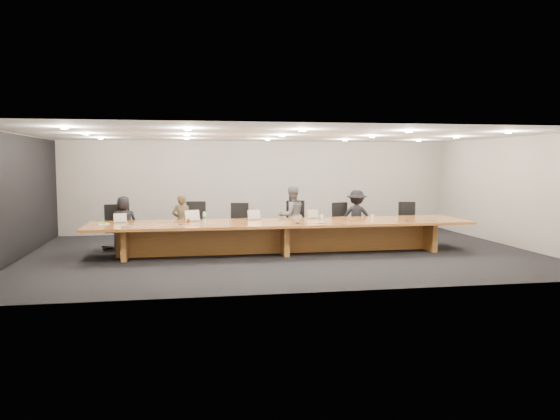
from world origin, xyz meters
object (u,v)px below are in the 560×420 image
object	(u,v)px
chair_right	(344,223)
person_a	(124,223)
chair_far_left	(115,226)
chair_left	(196,224)
laptop_c	(256,215)
person_d	(357,217)
mic_left	(181,225)
conference_table	(282,231)
laptop_d	(315,214)
laptop_b	(195,216)
paper_cup_far	(373,216)
water_bottle	(204,218)
amber_mug	(189,221)
av_box	(126,227)
mic_right	(407,220)
person_c	(292,216)
paper_cup_near	(322,217)
chair_far_right	(408,221)
chair_mid_right	(297,222)
laptop_a	(121,218)
chair_mid_left	(239,224)
person_b	(182,221)
mic_center	(297,223)

from	to	relation	value
chair_right	person_a	bearing A→B (deg)	163.35
chair_far_left	person_a	bearing A→B (deg)	-32.85
chair_left	chair_right	distance (m)	3.90
laptop_c	person_a	bearing A→B (deg)	149.67
person_d	mic_left	bearing A→B (deg)	39.15
chair_left	person_d	xyz separation A→B (m)	(4.24, -0.05, 0.12)
conference_table	chair_right	distance (m)	2.26
laptop_d	mic_left	xyz separation A→B (m)	(-3.28, -0.77, -0.11)
laptop_b	laptop_c	distance (m)	1.48
paper_cup_far	chair_far_left	bearing A→B (deg)	171.14
water_bottle	conference_table	bearing A→B (deg)	-2.01
amber_mug	laptop_c	bearing A→B (deg)	10.20
av_box	mic_right	bearing A→B (deg)	10.28
conference_table	laptop_c	bearing A→B (deg)	144.08
person_c	paper_cup_far	bearing A→B (deg)	141.79
conference_table	laptop_d	world-z (taller)	laptop_d
paper_cup_near	chair_far_right	bearing A→B (deg)	18.08
chair_mid_right	paper_cup_near	size ratio (longest dim) A/B	11.58
chair_far_left	laptop_a	size ratio (longest dim) A/B	3.83
chair_right	laptop_b	xyz separation A→B (m)	(-3.95, -0.94, 0.34)
chair_mid_left	person_d	xyz separation A→B (m)	(3.14, -0.11, 0.15)
chair_mid_left	chair_mid_right	distance (m)	1.52
conference_table	laptop_d	size ratio (longest dim) A/B	29.07
laptop_d	water_bottle	bearing A→B (deg)	170.03
laptop_d	chair_left	bearing A→B (deg)	146.42
chair_mid_right	person_c	size ratio (longest dim) A/B	0.76
paper_cup_near	chair_mid_left	bearing A→B (deg)	155.45
laptop_c	laptop_a	bearing A→B (deg)	165.47
chair_far_left	chair_right	world-z (taller)	chair_far_left
chair_left	laptop_d	size ratio (longest dim) A/B	3.81
av_box	person_b	bearing A→B (deg)	63.86
laptop_c	mic_left	distance (m)	1.96
chair_mid_right	mic_right	distance (m)	2.88
chair_right	paper_cup_far	distance (m)	1.06
chair_mid_left	chair_far_right	xyz separation A→B (m)	(4.63, -0.03, -0.01)
chair_left	mic_left	size ratio (longest dim) A/B	10.04
av_box	paper_cup_far	bearing A→B (deg)	17.30
laptop_c	paper_cup_near	world-z (taller)	laptop_c
laptop_c	mic_center	bearing A→B (deg)	-65.91
chair_far_right	person_c	distance (m)	3.29
laptop_b	amber_mug	size ratio (longest dim) A/B	4.00
chair_mid_right	chair_far_right	bearing A→B (deg)	1.42
chair_right	laptop_b	distance (m)	4.08
chair_left	mic_right	bearing A→B (deg)	-15.04
chair_right	person_a	xyz separation A→B (m)	(-5.66, -0.03, 0.11)
person_c	mic_right	bearing A→B (deg)	133.74
laptop_c	mic_center	distance (m)	1.28
laptop_c	conference_table	bearing A→B (deg)	-52.47
chair_mid_left	person_a	distance (m)	2.87
conference_table	laptop_d	bearing A→B (deg)	25.15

